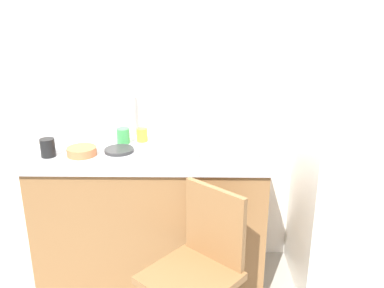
{
  "coord_description": "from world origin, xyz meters",
  "views": [
    {
      "loc": [
        -0.08,
        -1.65,
        1.75
      ],
      "look_at": [
        -0.11,
        0.6,
        0.96
      ],
      "focal_mm": 38.62,
      "sensor_mm": 36.0,
      "label": 1
    }
  ],
  "objects_px": {
    "terracotta_bowl": "(82,151)",
    "cup_green": "(123,136)",
    "chair": "(198,268)",
    "dish_tray": "(174,150)",
    "cup_yellow": "(142,135)",
    "refrigerator": "(349,205)",
    "cup_black": "(48,148)",
    "hotplate": "(119,150)"
  },
  "relations": [
    {
      "from": "cup_black",
      "to": "chair",
      "type": "bearing_deg",
      "value": -27.77
    },
    {
      "from": "chair",
      "to": "dish_tray",
      "type": "height_order",
      "value": "dish_tray"
    },
    {
      "from": "cup_green",
      "to": "cup_black",
      "type": "relative_size",
      "value": 0.9
    },
    {
      "from": "terracotta_bowl",
      "to": "cup_black",
      "type": "height_order",
      "value": "cup_black"
    },
    {
      "from": "refrigerator",
      "to": "dish_tray",
      "type": "height_order",
      "value": "refrigerator"
    },
    {
      "from": "terracotta_bowl",
      "to": "chair",
      "type": "bearing_deg",
      "value": -35.13
    },
    {
      "from": "dish_tray",
      "to": "cup_green",
      "type": "height_order",
      "value": "cup_green"
    },
    {
      "from": "dish_tray",
      "to": "cup_black",
      "type": "distance_m",
      "value": 0.71
    },
    {
      "from": "terracotta_bowl",
      "to": "cup_yellow",
      "type": "height_order",
      "value": "cup_yellow"
    },
    {
      "from": "cup_yellow",
      "to": "cup_black",
      "type": "xyz_separation_m",
      "value": [
        -0.5,
        -0.27,
        0.01
      ]
    },
    {
      "from": "chair",
      "to": "cup_yellow",
      "type": "distance_m",
      "value": 0.92
    },
    {
      "from": "terracotta_bowl",
      "to": "hotplate",
      "type": "distance_m",
      "value": 0.21
    },
    {
      "from": "chair",
      "to": "dish_tray",
      "type": "xyz_separation_m",
      "value": [
        -0.14,
        0.49,
        0.44
      ]
    },
    {
      "from": "dish_tray",
      "to": "hotplate",
      "type": "distance_m",
      "value": 0.33
    },
    {
      "from": "terracotta_bowl",
      "to": "cup_green",
      "type": "relative_size",
      "value": 1.77
    },
    {
      "from": "chair",
      "to": "dish_tray",
      "type": "relative_size",
      "value": 3.18
    },
    {
      "from": "refrigerator",
      "to": "cup_black",
      "type": "bearing_deg",
      "value": -176.07
    },
    {
      "from": "dish_tray",
      "to": "terracotta_bowl",
      "type": "distance_m",
      "value": 0.53
    },
    {
      "from": "cup_green",
      "to": "terracotta_bowl",
      "type": "bearing_deg",
      "value": -133.55
    },
    {
      "from": "chair",
      "to": "hotplate",
      "type": "distance_m",
      "value": 0.82
    },
    {
      "from": "hotplate",
      "to": "refrigerator",
      "type": "bearing_deg",
      "value": 1.83
    },
    {
      "from": "terracotta_bowl",
      "to": "cup_yellow",
      "type": "bearing_deg",
      "value": 38.59
    },
    {
      "from": "dish_tray",
      "to": "cup_green",
      "type": "relative_size",
      "value": 2.97
    },
    {
      "from": "cup_green",
      "to": "cup_black",
      "type": "bearing_deg",
      "value": -148.87
    },
    {
      "from": "dish_tray",
      "to": "cup_black",
      "type": "height_order",
      "value": "cup_black"
    },
    {
      "from": "terracotta_bowl",
      "to": "hotplate",
      "type": "height_order",
      "value": "terracotta_bowl"
    },
    {
      "from": "terracotta_bowl",
      "to": "cup_green",
      "type": "bearing_deg",
      "value": 46.45
    },
    {
      "from": "cup_yellow",
      "to": "cup_black",
      "type": "distance_m",
      "value": 0.56
    },
    {
      "from": "refrigerator",
      "to": "cup_black",
      "type": "height_order",
      "value": "refrigerator"
    },
    {
      "from": "dish_tray",
      "to": "refrigerator",
      "type": "bearing_deg",
      "value": 4.43
    },
    {
      "from": "refrigerator",
      "to": "dish_tray",
      "type": "bearing_deg",
      "value": -175.57
    },
    {
      "from": "refrigerator",
      "to": "terracotta_bowl",
      "type": "distance_m",
      "value": 1.65
    },
    {
      "from": "terracotta_bowl",
      "to": "dish_tray",
      "type": "bearing_deg",
      "value": 2.03
    },
    {
      "from": "hotplate",
      "to": "cup_green",
      "type": "xyz_separation_m",
      "value": [
        -0.0,
        0.15,
        0.04
      ]
    },
    {
      "from": "chair",
      "to": "dish_tray",
      "type": "bearing_deg",
      "value": 147.07
    },
    {
      "from": "refrigerator",
      "to": "cup_green",
      "type": "relative_size",
      "value": 11.68
    },
    {
      "from": "terracotta_bowl",
      "to": "cup_yellow",
      "type": "xyz_separation_m",
      "value": [
        0.31,
        0.25,
        0.02
      ]
    },
    {
      "from": "chair",
      "to": "cup_green",
      "type": "distance_m",
      "value": 0.94
    },
    {
      "from": "refrigerator",
      "to": "terracotta_bowl",
      "type": "relative_size",
      "value": 6.59
    },
    {
      "from": "chair",
      "to": "cup_yellow",
      "type": "xyz_separation_m",
      "value": [
        -0.35,
        0.72,
        0.45
      ]
    },
    {
      "from": "refrigerator",
      "to": "hotplate",
      "type": "distance_m",
      "value": 1.45
    },
    {
      "from": "hotplate",
      "to": "cup_yellow",
      "type": "distance_m",
      "value": 0.22
    }
  ]
}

